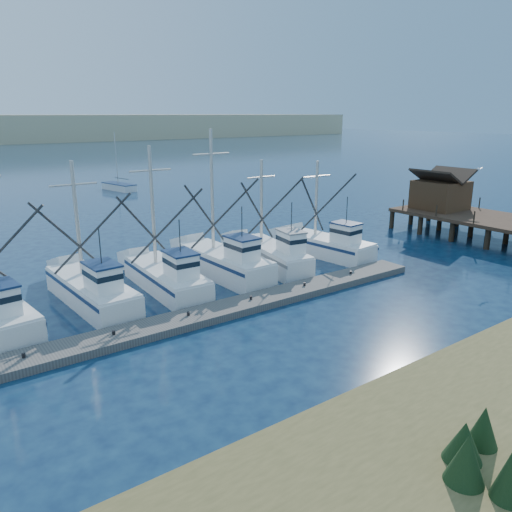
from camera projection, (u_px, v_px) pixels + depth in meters
The scene contains 7 objects.
ground at pixel (388, 328), 25.53m from camera, with size 500.00×500.00×0.00m, color #0C1C38.
shore_bank at pixel (493, 502), 13.01m from camera, with size 40.00×10.00×1.60m, color #4C422D.
floating_dock at pixel (205, 315), 26.61m from camera, with size 30.57×2.04×0.41m, color #5E5A54.
timber_pier at pixel (475, 208), 43.56m from camera, with size 7.00×20.00×8.00m.
trawler_fleet at pixel (161, 277), 30.34m from camera, with size 31.02×8.97×9.63m.
sailboat_near at pixel (119, 187), 70.94m from camera, with size 3.07×6.31×8.10m.
flying_gull at pixel (479, 169), 36.78m from camera, with size 0.97×0.18×0.18m.
Camera 1 is at (-19.33, -15.03, 10.56)m, focal length 35.00 mm.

